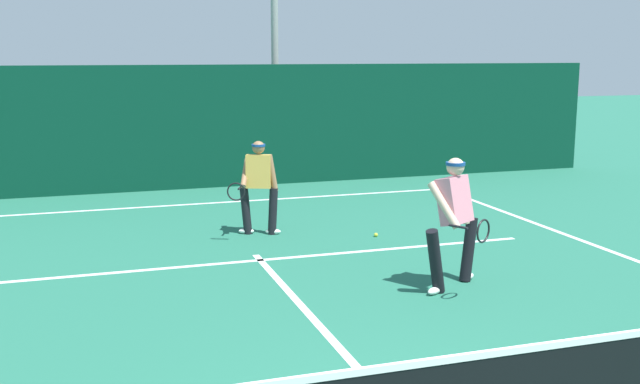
{
  "coord_description": "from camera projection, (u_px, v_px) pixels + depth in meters",
  "views": [
    {
      "loc": [
        -2.42,
        -4.17,
        2.97
      ],
      "look_at": [
        0.85,
        5.9,
        1.0
      ],
      "focal_mm": 41.99,
      "sensor_mm": 36.0,
      "label": 1
    }
  ],
  "objects": [
    {
      "name": "player_near",
      "position": [
        454.0,
        217.0,
        9.47
      ],
      "size": [
        1.03,
        1.08,
        1.69
      ],
      "rotation": [
        0.0,
        0.0,
        3.67
      ],
      "color": "black",
      "rests_on": "ground_plane"
    },
    {
      "name": "player_far",
      "position": [
        258.0,
        184.0,
        12.3
      ],
      "size": [
        0.97,
        0.86,
        1.56
      ],
      "rotation": [
        0.0,
        0.0,
        2.76
      ],
      "color": "black",
      "rests_on": "ground_plane"
    },
    {
      "name": "back_fence_windscreen",
      "position": [
        193.0,
        127.0,
        16.45
      ],
      "size": [
        19.84,
        0.12,
        2.72
      ],
      "primitive_type": "cube",
      "color": "#083A28",
      "rests_on": "ground_plane"
    },
    {
      "name": "court_line_service",
      "position": [
        260.0,
        260.0,
        10.88
      ],
      "size": [
        8.47,
        0.1,
        0.01
      ],
      "primitive_type": "cube",
      "color": "white",
      "rests_on": "ground_plane"
    },
    {
      "name": "court_line_baseline_far",
      "position": [
        209.0,
        203.0,
        15.01
      ],
      "size": [
        10.39,
        0.1,
        0.01
      ],
      "primitive_type": "cube",
      "color": "white",
      "rests_on": "ground_plane"
    },
    {
      "name": "court_line_centre",
      "position": [
        322.0,
        329.0,
        8.17
      ],
      "size": [
        0.1,
        6.4,
        0.01
      ],
      "primitive_type": "cube",
      "color": "white",
      "rests_on": "ground_plane"
    },
    {
      "name": "tennis_ball",
      "position": [
        376.0,
        235.0,
        12.27
      ],
      "size": [
        0.07,
        0.07,
        0.07
      ],
      "primitive_type": "sphere",
      "color": "#D1E033",
      "rests_on": "ground_plane"
    }
  ]
}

